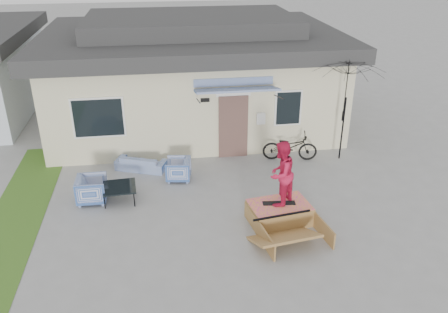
{
  "coord_description": "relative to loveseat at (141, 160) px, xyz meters",
  "views": [
    {
      "loc": [
        -1.34,
        -9.17,
        6.64
      ],
      "look_at": [
        0.3,
        1.8,
        1.3
      ],
      "focal_mm": 36.9,
      "sensor_mm": 36.0,
      "label": 1
    }
  ],
  "objects": [
    {
      "name": "ground",
      "position": [
        2.0,
        -3.94,
        -0.31
      ],
      "size": [
        90.0,
        90.0,
        0.0
      ],
      "primitive_type": "plane",
      "color": "gray",
      "rests_on": "ground"
    },
    {
      "name": "house",
      "position": [
        2.0,
        4.05,
        1.63
      ],
      "size": [
        10.8,
        8.49,
        4.1
      ],
      "color": "beige",
      "rests_on": "ground"
    },
    {
      "name": "skateboard",
      "position": [
        3.52,
        -3.43,
        0.22
      ],
      "size": [
        0.85,
        0.29,
        0.05
      ],
      "primitive_type": "cube",
      "rotation": [
        0.0,
        0.0,
        -0.1
      ],
      "color": "black",
      "rests_on": "skate_ramp"
    },
    {
      "name": "armchair_left",
      "position": [
        -1.3,
        -1.75,
        0.1
      ],
      "size": [
        0.74,
        0.79,
        0.81
      ],
      "primitive_type": "imported",
      "rotation": [
        0.0,
        0.0,
        1.56
      ],
      "color": "#264E9A",
      "rests_on": "ground"
    },
    {
      "name": "patio_umbrella",
      "position": [
        6.44,
        -0.16,
        1.44
      ],
      "size": [
        2.51,
        2.38,
        2.2
      ],
      "color": "black",
      "rests_on": "ground"
    },
    {
      "name": "grass_strip",
      "position": [
        -3.2,
        -1.94,
        -0.3
      ],
      "size": [
        1.4,
        8.0,
        0.01
      ],
      "primitive_type": "cube",
      "color": "#37621F",
      "rests_on": "ground"
    },
    {
      "name": "bicycle",
      "position": [
        4.78,
        -0.01,
        0.26
      ],
      "size": [
        1.85,
        0.94,
        1.13
      ],
      "primitive_type": "imported",
      "rotation": [
        0.0,
        0.0,
        1.38
      ],
      "color": "black",
      "rests_on": "ground"
    },
    {
      "name": "skate_ramp",
      "position": [
        3.52,
        -3.48,
        -0.06
      ],
      "size": [
        1.78,
        2.19,
        0.5
      ],
      "primitive_type": null,
      "rotation": [
        0.0,
        0.0,
        0.15
      ],
      "color": "olive",
      "rests_on": "ground"
    },
    {
      "name": "loveseat",
      "position": [
        0.0,
        0.0,
        0.0
      ],
      "size": [
        1.63,
        1.02,
        0.61
      ],
      "primitive_type": "imported",
      "rotation": [
        0.0,
        0.0,
        2.76
      ],
      "color": "#264E9A",
      "rests_on": "ground"
    },
    {
      "name": "armchair_right",
      "position": [
        1.11,
        -0.83,
        0.06
      ],
      "size": [
        0.76,
        0.8,
        0.73
      ],
      "primitive_type": "imported",
      "rotation": [
        0.0,
        0.0,
        -1.72
      ],
      "color": "#264E9A",
      "rests_on": "ground"
    },
    {
      "name": "coffee_table",
      "position": [
        -0.56,
        -1.81,
        -0.09
      ],
      "size": [
        0.94,
        0.94,
        0.43
      ],
      "primitive_type": "cube",
      "rotation": [
        0.0,
        0.0,
        0.07
      ],
      "color": "black",
      "rests_on": "ground"
    },
    {
      "name": "skater",
      "position": [
        3.52,
        -3.43,
        1.08
      ],
      "size": [
        1.03,
        1.03,
        1.68
      ],
      "primitive_type": "imported",
      "rotation": [
        0.0,
        0.0,
        3.92
      ],
      "color": "#CA1A42",
      "rests_on": "skateboard"
    }
  ]
}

